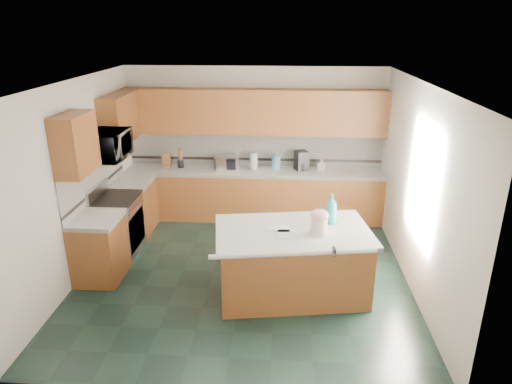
{
  "coord_description": "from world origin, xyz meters",
  "views": [
    {
      "loc": [
        0.55,
        -5.76,
        3.41
      ],
      "look_at": [
        0.15,
        0.35,
        1.12
      ],
      "focal_mm": 32.0,
      "sensor_mm": 36.0,
      "label": 1
    }
  ],
  "objects_px": {
    "soap_bottle_island": "(331,209)",
    "knife_block": "(167,161)",
    "treat_jar": "(319,226)",
    "island_base": "(292,264)",
    "coffee_maker": "(301,160)",
    "toaster_oven": "(226,162)",
    "island_top": "(293,232)"
  },
  "relations": [
    {
      "from": "knife_block",
      "to": "coffee_maker",
      "type": "bearing_deg",
      "value": -5.31
    },
    {
      "from": "toaster_oven",
      "to": "soap_bottle_island",
      "type": "bearing_deg",
      "value": -69.27
    },
    {
      "from": "island_top",
      "to": "toaster_oven",
      "type": "height_order",
      "value": "toaster_oven"
    },
    {
      "from": "soap_bottle_island",
      "to": "toaster_oven",
      "type": "xyz_separation_m",
      "value": [
        -1.67,
        2.28,
        -0.08
      ]
    },
    {
      "from": "island_base",
      "to": "soap_bottle_island",
      "type": "distance_m",
      "value": 0.88
    },
    {
      "from": "soap_bottle_island",
      "to": "island_base",
      "type": "bearing_deg",
      "value": -148.42
    },
    {
      "from": "soap_bottle_island",
      "to": "coffee_maker",
      "type": "distance_m",
      "value": 2.33
    },
    {
      "from": "knife_block",
      "to": "island_base",
      "type": "bearing_deg",
      "value": -54.01
    },
    {
      "from": "knife_block",
      "to": "toaster_oven",
      "type": "bearing_deg",
      "value": -6.01
    },
    {
      "from": "island_top",
      "to": "knife_block",
      "type": "distance_m",
      "value": 3.39
    },
    {
      "from": "treat_jar",
      "to": "knife_block",
      "type": "distance_m",
      "value": 3.67
    },
    {
      "from": "treat_jar",
      "to": "coffee_maker",
      "type": "distance_m",
      "value": 2.64
    },
    {
      "from": "toaster_oven",
      "to": "coffee_maker",
      "type": "bearing_deg",
      "value": -14.24
    },
    {
      "from": "island_base",
      "to": "treat_jar",
      "type": "relative_size",
      "value": 8.56
    },
    {
      "from": "island_base",
      "to": "coffee_maker",
      "type": "distance_m",
      "value": 2.63
    },
    {
      "from": "island_top",
      "to": "island_base",
      "type": "bearing_deg",
      "value": 81.46
    },
    {
      "from": "soap_bottle_island",
      "to": "toaster_oven",
      "type": "bearing_deg",
      "value": 132.34
    },
    {
      "from": "treat_jar",
      "to": "soap_bottle_island",
      "type": "height_order",
      "value": "soap_bottle_island"
    },
    {
      "from": "coffee_maker",
      "to": "soap_bottle_island",
      "type": "bearing_deg",
      "value": -103.62
    },
    {
      "from": "island_top",
      "to": "soap_bottle_island",
      "type": "bearing_deg",
      "value": 16.95
    },
    {
      "from": "island_base",
      "to": "knife_block",
      "type": "distance_m",
      "value": 3.44
    },
    {
      "from": "soap_bottle_island",
      "to": "treat_jar",
      "type": "bearing_deg",
      "value": -112.5
    },
    {
      "from": "soap_bottle_island",
      "to": "toaster_oven",
      "type": "height_order",
      "value": "soap_bottle_island"
    },
    {
      "from": "island_base",
      "to": "coffee_maker",
      "type": "xyz_separation_m",
      "value": [
        0.17,
        2.54,
        0.66
      ]
    },
    {
      "from": "knife_block",
      "to": "island_top",
      "type": "bearing_deg",
      "value": -54.01
    },
    {
      "from": "soap_bottle_island",
      "to": "knife_block",
      "type": "bearing_deg",
      "value": 146.53
    },
    {
      "from": "island_base",
      "to": "knife_block",
      "type": "height_order",
      "value": "knife_block"
    },
    {
      "from": "island_base",
      "to": "toaster_oven",
      "type": "height_order",
      "value": "toaster_oven"
    },
    {
      "from": "island_top",
      "to": "knife_block",
      "type": "relative_size",
      "value": 7.84
    },
    {
      "from": "island_top",
      "to": "treat_jar",
      "type": "distance_m",
      "value": 0.36
    },
    {
      "from": "island_base",
      "to": "coffee_maker",
      "type": "height_order",
      "value": "coffee_maker"
    },
    {
      "from": "island_base",
      "to": "treat_jar",
      "type": "distance_m",
      "value": 0.68
    }
  ]
}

